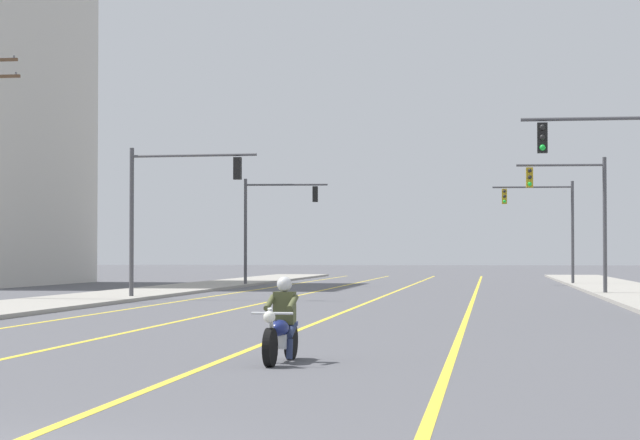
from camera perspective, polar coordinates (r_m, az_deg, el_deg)
lane_stripe_center at (r=55.41m, az=3.00°, el=-3.48°), size 0.16×100.00×0.01m
lane_stripe_left at (r=55.86m, az=-0.95°, el=-3.47°), size 0.16×100.00×0.01m
lane_stripe_right at (r=55.22m, az=7.09°, el=-3.48°), size 0.16×100.00×0.01m
lane_stripe_far_left at (r=56.51m, az=-4.52°, el=-3.44°), size 0.16×100.00×0.01m
sidewalk_kerb_left at (r=52.65m, az=-9.74°, el=-3.49°), size 4.40×110.00×0.14m
motorcycle_with_rider at (r=21.19m, az=-1.78°, el=-4.98°), size 0.70×2.19×1.46m
traffic_signal_near_right at (r=37.61m, az=13.80°, el=1.85°), size 4.31×0.37×6.20m
traffic_signal_near_left at (r=50.88m, az=-6.99°, el=1.00°), size 5.34×0.48×6.20m
traffic_signal_mid_right at (r=56.85m, az=11.82°, el=0.67°), size 4.00×0.53×6.20m
traffic_signal_mid_left at (r=71.57m, az=-2.34°, el=0.22°), size 4.83×0.58×6.20m
traffic_signal_far_right at (r=75.09m, az=10.47°, el=0.16°), size 4.80×0.45×6.20m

